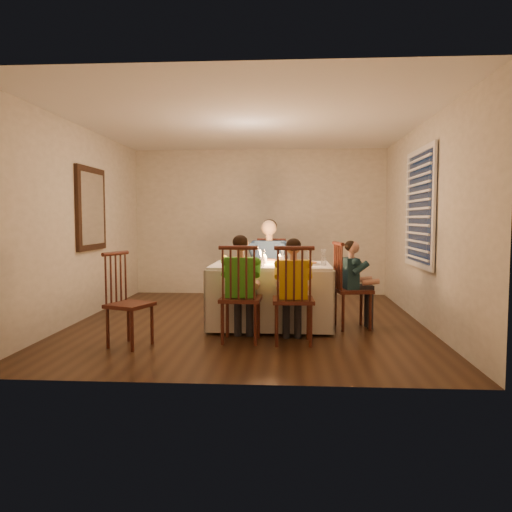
# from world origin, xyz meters

# --- Properties ---
(ground) EXTENTS (5.00, 5.00, 0.00)m
(ground) POSITION_xyz_m (0.00, 0.00, 0.00)
(ground) COLOR black
(ground) RESTS_ON ground
(wall_left) EXTENTS (0.02, 5.00, 2.60)m
(wall_left) POSITION_xyz_m (-2.25, 0.00, 1.30)
(wall_left) COLOR beige
(wall_left) RESTS_ON ground
(wall_right) EXTENTS (0.02, 5.00, 2.60)m
(wall_right) POSITION_xyz_m (2.25, 0.00, 1.30)
(wall_right) COLOR beige
(wall_right) RESTS_ON ground
(wall_back) EXTENTS (4.50, 0.02, 2.60)m
(wall_back) POSITION_xyz_m (0.00, 2.50, 1.30)
(wall_back) COLOR beige
(wall_back) RESTS_ON ground
(ceiling) EXTENTS (5.00, 5.00, 0.00)m
(ceiling) POSITION_xyz_m (0.00, 0.00, 2.60)
(ceiling) COLOR white
(ceiling) RESTS_ON wall_back
(dining_table) EXTENTS (1.53, 1.11, 0.76)m
(dining_table) POSITION_xyz_m (0.30, -0.25, 0.56)
(dining_table) COLOR silver
(dining_table) RESTS_ON ground
(chair_adult) EXTENTS (0.50, 0.48, 1.08)m
(chair_adult) POSITION_xyz_m (0.25, 0.54, 0.00)
(chair_adult) COLOR #371A0F
(chair_adult) RESTS_ON ground
(chair_near_left) EXTENTS (0.46, 0.44, 1.08)m
(chair_near_left) POSITION_xyz_m (0.00, -1.05, 0.00)
(chair_near_left) COLOR #371A0F
(chair_near_left) RESTS_ON ground
(chair_near_right) EXTENTS (0.46, 0.44, 1.08)m
(chair_near_right) POSITION_xyz_m (0.58, -1.10, 0.00)
(chair_near_right) COLOR #371A0F
(chair_near_right) RESTS_ON ground
(chair_end) EXTENTS (0.49, 0.51, 1.08)m
(chair_end) POSITION_xyz_m (1.32, -0.28, 0.00)
(chair_end) COLOR #371A0F
(chair_end) RESTS_ON ground
(chair_extra) EXTENTS (0.52, 0.53, 1.01)m
(chair_extra) POSITION_xyz_m (-1.16, -1.34, 0.00)
(chair_extra) COLOR #371A0F
(chair_extra) RESTS_ON ground
(adult) EXTENTS (0.58, 0.54, 1.35)m
(adult) POSITION_xyz_m (0.25, 0.54, 0.00)
(adult) COLOR navy
(adult) RESTS_ON ground
(child_green) EXTENTS (0.43, 0.40, 1.18)m
(child_green) POSITION_xyz_m (0.00, -1.05, 0.00)
(child_green) COLOR green
(child_green) RESTS_ON ground
(child_yellow) EXTENTS (0.42, 0.38, 1.15)m
(child_yellow) POSITION_xyz_m (0.58, -1.10, 0.00)
(child_yellow) COLOR gold
(child_yellow) RESTS_ON ground
(child_teal) EXTENTS (0.39, 0.42, 1.09)m
(child_teal) POSITION_xyz_m (1.32, -0.28, 0.00)
(child_teal) COLOR #17323B
(child_teal) RESTS_ON ground
(setting_adult) EXTENTS (0.26, 0.26, 0.02)m
(setting_adult) POSITION_xyz_m (0.28, 0.10, 0.80)
(setting_adult) COLOR white
(setting_adult) RESTS_ON dining_table
(setting_green) EXTENTS (0.26, 0.26, 0.02)m
(setting_green) POSITION_xyz_m (0.03, -0.52, 0.80)
(setting_green) COLOR white
(setting_green) RESTS_ON dining_table
(setting_yellow) EXTENTS (0.26, 0.26, 0.02)m
(setting_yellow) POSITION_xyz_m (0.60, -0.59, 0.80)
(setting_yellow) COLOR white
(setting_yellow) RESTS_ON dining_table
(setting_teal) EXTENTS (0.26, 0.26, 0.02)m
(setting_teal) POSITION_xyz_m (0.79, -0.29, 0.80)
(setting_teal) COLOR white
(setting_teal) RESTS_ON dining_table
(candle_left) EXTENTS (0.06, 0.06, 0.10)m
(candle_left) POSITION_xyz_m (0.22, -0.25, 0.84)
(candle_left) COLOR white
(candle_left) RESTS_ON dining_table
(candle_right) EXTENTS (0.06, 0.06, 0.10)m
(candle_right) POSITION_xyz_m (0.41, -0.25, 0.84)
(candle_right) COLOR white
(candle_right) RESTS_ON dining_table
(squash) EXTENTS (0.09, 0.09, 0.09)m
(squash) POSITION_xyz_m (-0.33, 0.07, 0.84)
(squash) COLOR #FAE841
(squash) RESTS_ON dining_table
(orange_fruit) EXTENTS (0.08, 0.08, 0.08)m
(orange_fruit) POSITION_xyz_m (0.59, -0.20, 0.83)
(orange_fruit) COLOR orange
(orange_fruit) RESTS_ON dining_table
(serving_bowl) EXTENTS (0.25, 0.25, 0.06)m
(serving_bowl) POSITION_xyz_m (-0.12, 0.03, 0.82)
(serving_bowl) COLOR white
(serving_bowl) RESTS_ON dining_table
(wall_mirror) EXTENTS (0.06, 0.95, 1.15)m
(wall_mirror) POSITION_xyz_m (-2.22, 0.30, 1.50)
(wall_mirror) COLOR black
(wall_mirror) RESTS_ON wall_left
(window_blinds) EXTENTS (0.07, 1.34, 1.54)m
(window_blinds) POSITION_xyz_m (2.21, 0.10, 1.50)
(window_blinds) COLOR black
(window_blinds) RESTS_ON wall_right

